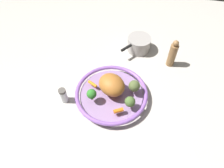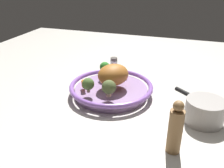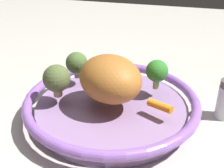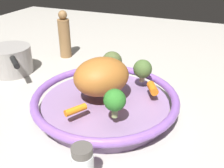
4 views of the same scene
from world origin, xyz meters
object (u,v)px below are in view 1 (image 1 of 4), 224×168
Objects in this scene: baby_carrot_near_rim at (118,111)px; broccoli_floret_mid at (130,102)px; saucepan at (139,44)px; roast_chicken_piece at (113,85)px; salt_shaker at (63,95)px; baby_carrot_center at (93,84)px; serving_bowl at (111,94)px; broccoli_floret_large at (134,86)px; pepper_mill at (173,54)px; broccoli_floret_small at (92,94)px.

baby_carrot_near_rim is 0.06m from broccoli_floret_mid.
roast_chicken_piece is at bearing 76.73° from saucepan.
baby_carrot_center is at bearing -145.90° from salt_shaker.
baby_carrot_near_rim is at bearing 113.15° from roast_chicken_piece.
baby_carrot_center is (0.10, -0.02, 0.03)m from serving_bowl.
broccoli_floret_large is (-0.10, -0.02, -0.01)m from roast_chicken_piece.
pepper_mill reaches higher than roast_chicken_piece.
broccoli_floret_small is 0.35× the size of saucepan.
saucepan is (0.19, -0.09, -0.04)m from pepper_mill.
salt_shaker is (0.33, 0.09, -0.05)m from broccoli_floret_large.
saucepan is (-0.19, -0.35, -0.01)m from baby_carrot_center.
saucepan is (-0.09, -0.37, 0.02)m from serving_bowl.
broccoli_floret_large is at bearing 56.16° from pepper_mill.
broccoli_floret_large reaches higher than saucepan.
serving_bowl is at bearing 45.76° from pepper_mill.
broccoli_floret_mid is 0.43m from saucepan.
broccoli_floret_mid is at bearing 62.46° from pepper_mill.
pepper_mill reaches higher than broccoli_floret_mid.
salt_shaker is 0.53m from saucepan.
salt_shaker is at bearing -0.35° from broccoli_floret_mid.
broccoli_floret_mid is at bearing -138.50° from baby_carrot_near_rim.
baby_carrot_near_rim reaches higher than baby_carrot_center.
roast_chicken_piece reaches higher than broccoli_floret_large.
baby_carrot_center is at bearing -77.04° from broccoli_floret_small.
broccoli_floret_large is at bearing -94.73° from broccoli_floret_mid.
serving_bowl is 5.64× the size of broccoli_floret_small.
salt_shaker is (0.12, 0.08, -0.01)m from baby_carrot_center.
broccoli_floret_mid is at bearing 178.45° from broccoli_floret_small.
pepper_mill is at bearing -117.54° from broccoli_floret_mid.
roast_chicken_piece is 2.69× the size of baby_carrot_center.
serving_bowl is 0.12m from broccoli_floret_small.
saucepan is at bearing -111.71° from broccoli_floret_small.
broccoli_floret_mid reaches higher than salt_shaker.
saucepan is (-0.17, -0.43, -0.04)m from broccoli_floret_small.
baby_carrot_center is at bearing 0.60° from broccoli_floret_large.
baby_carrot_near_rim is 0.14m from broccoli_floret_small.
roast_chicken_piece is 1.60× the size of salt_shaker.
broccoli_floret_small is 0.37× the size of pepper_mill.
saucepan is at bearing -94.60° from baby_carrot_near_rim.
baby_carrot_near_rim is 0.66× the size of broccoli_floret_large.
roast_chicken_piece is 2.02× the size of broccoli_floret_large.
baby_carrot_center is 0.60× the size of salt_shaker.
pepper_mill is (-0.28, -0.28, 0.05)m from serving_bowl.
baby_carrot_near_rim is 0.74× the size of broccoli_floret_mid.
broccoli_floret_mid is (-0.20, 0.09, 0.03)m from baby_carrot_center.
broccoli_floret_large is at bearing -165.26° from salt_shaker.
baby_carrot_near_rim is 0.28m from salt_shaker.
broccoli_floret_large is 0.34m from salt_shaker.
broccoli_floret_small is 0.15m from salt_shaker.
roast_chicken_piece is (-0.00, -0.01, 0.07)m from serving_bowl.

